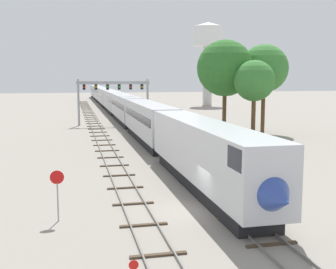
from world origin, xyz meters
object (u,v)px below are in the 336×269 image
water_tower (208,42)px  trackside_tree_right (225,68)px  trackside_tree_mid (254,81)px  signal_gantry (113,91)px  trackside_tree_left (264,69)px  passenger_train (113,101)px  stop_sign (57,188)px

water_tower → trackside_tree_right: 62.82m
trackside_tree_mid → signal_gantry: bearing=131.1°
trackside_tree_left → trackside_tree_mid: (-3.24, -4.02, -1.71)m
trackside_tree_mid → trackside_tree_right: (-2.47, 4.36, 1.74)m
passenger_train → trackside_tree_right: bearing=-73.6°
passenger_train → trackside_tree_left: 44.83m
stop_sign → trackside_tree_right: 40.43m
stop_sign → trackside_tree_right: trackside_tree_right is taller
passenger_train → trackside_tree_right: trackside_tree_right is taller
signal_gantry → trackside_tree_left: (19.85, -15.00, 3.49)m
signal_gantry → trackside_tree_mid: trackside_tree_mid is taller
stop_sign → trackside_tree_left: size_ratio=0.23×
stop_sign → passenger_train: bearing=82.3°
trackside_tree_mid → trackside_tree_right: size_ratio=0.78×
stop_sign → trackside_tree_left: 43.52m
signal_gantry → stop_sign: 48.63m
passenger_train → signal_gantry: (-2.25, -25.72, 3.04)m
stop_sign → trackside_tree_right: (21.88, 33.20, 7.30)m
passenger_train → trackside_tree_mid: trackside_tree_mid is taller
trackside_tree_left → trackside_tree_right: 5.73m
signal_gantry → trackside_tree_mid: size_ratio=1.19×
signal_gantry → trackside_tree_mid: 25.31m
passenger_train → trackside_tree_right: size_ratio=12.12×
passenger_train → water_tower: water_tower is taller
water_tower → passenger_train: bearing=-145.8°
stop_sign → trackside_tree_left: bearing=50.0°
passenger_train → signal_gantry: size_ratio=13.14×
water_tower → trackside_tree_right: water_tower is taller
stop_sign → trackside_tree_right: size_ratio=0.22×
water_tower → signal_gantry: bearing=-124.4°
stop_sign → trackside_tree_mid: bearing=49.8°
signal_gantry → trackside_tree_right: bearing=-46.0°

